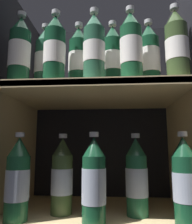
% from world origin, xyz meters
% --- Properties ---
extents(fridge_back_wall, '(0.65, 0.02, 1.00)m').
position_xyz_m(fridge_back_wall, '(0.00, 0.41, 0.50)').
color(fridge_back_wall, black).
rests_on(fridge_back_wall, ground_plane).
extents(fridge_side_left, '(0.02, 0.44, 1.00)m').
position_xyz_m(fridge_side_left, '(-0.32, 0.20, 0.50)').
color(fridge_side_left, black).
rests_on(fridge_side_left, ground_plane).
extents(fridge_side_right, '(0.02, 0.44, 1.00)m').
position_xyz_m(fridge_side_right, '(0.32, 0.20, 0.50)').
color(fridge_side_right, black).
rests_on(fridge_side_right, ground_plane).
extents(shelf_lower, '(0.61, 0.40, 0.23)m').
position_xyz_m(shelf_lower, '(0.00, 0.19, 0.19)').
color(shelf_lower, '#DBBC84').
rests_on(shelf_lower, ground_plane).
extents(shelf_upper, '(0.61, 0.40, 0.63)m').
position_xyz_m(shelf_upper, '(0.00, 0.19, 0.45)').
color(shelf_upper, '#DBBC84').
rests_on(shelf_upper, ground_plane).
extents(bottle_upper_front_0, '(0.07, 0.07, 0.25)m').
position_xyz_m(bottle_upper_front_0, '(-0.24, 0.06, 0.74)').
color(bottle_upper_front_0, '#144228').
rests_on(bottle_upper_front_0, shelf_upper).
extents(bottle_upper_front_1, '(0.07, 0.07, 0.25)m').
position_xyz_m(bottle_upper_front_1, '(-0.13, 0.06, 0.75)').
color(bottle_upper_front_1, '#144228').
rests_on(bottle_upper_front_1, shelf_upper).
extents(bottle_upper_front_2, '(0.07, 0.07, 0.25)m').
position_xyz_m(bottle_upper_front_2, '(0.00, 0.06, 0.75)').
color(bottle_upper_front_2, '#285B42').
rests_on(bottle_upper_front_2, shelf_upper).
extents(bottle_upper_front_3, '(0.07, 0.07, 0.25)m').
position_xyz_m(bottle_upper_front_3, '(0.12, 0.06, 0.74)').
color(bottle_upper_front_3, '#194C2D').
rests_on(bottle_upper_front_3, shelf_upper).
extents(bottle_upper_front_4, '(0.07, 0.07, 0.25)m').
position_xyz_m(bottle_upper_front_4, '(0.26, 0.06, 0.75)').
color(bottle_upper_front_4, '#384C28').
rests_on(bottle_upper_front_4, shelf_upper).
extents(bottle_upper_back_0, '(0.07, 0.07, 0.25)m').
position_xyz_m(bottle_upper_back_0, '(-0.18, 0.14, 0.75)').
color(bottle_upper_back_0, '#285B42').
rests_on(bottle_upper_back_0, shelf_upper).
extents(bottle_upper_back_1, '(0.07, 0.07, 0.25)m').
position_xyz_m(bottle_upper_back_1, '(-0.06, 0.14, 0.75)').
color(bottle_upper_back_1, '#144228').
rests_on(bottle_upper_back_1, shelf_upper).
extents(bottle_upper_back_2, '(0.07, 0.07, 0.25)m').
position_xyz_m(bottle_upper_back_2, '(0.06, 0.14, 0.75)').
color(bottle_upper_back_2, '#144228').
rests_on(bottle_upper_back_2, shelf_upper).
extents(bottle_upper_back_3, '(0.07, 0.07, 0.25)m').
position_xyz_m(bottle_upper_back_3, '(0.19, 0.14, 0.74)').
color(bottle_upper_back_3, '#144228').
rests_on(bottle_upper_back_3, shelf_upper).
extents(bottle_lower_front_0, '(0.07, 0.07, 0.25)m').
position_xyz_m(bottle_lower_front_0, '(-0.23, 0.06, 0.34)').
color(bottle_lower_front_0, '#194C2D').
rests_on(bottle_lower_front_0, shelf_lower).
extents(bottle_lower_front_1, '(0.07, 0.07, 0.25)m').
position_xyz_m(bottle_lower_front_1, '(0.00, 0.06, 0.34)').
color(bottle_lower_front_1, '#144228').
rests_on(bottle_lower_front_1, shelf_lower).
extents(bottle_lower_front_2, '(0.07, 0.07, 0.25)m').
position_xyz_m(bottle_lower_front_2, '(0.25, 0.06, 0.34)').
color(bottle_lower_front_2, '#144228').
rests_on(bottle_lower_front_2, shelf_lower).
extents(bottle_lower_back_0, '(0.07, 0.07, 0.25)m').
position_xyz_m(bottle_lower_back_0, '(-0.11, 0.14, 0.34)').
color(bottle_lower_back_0, '#384C28').
rests_on(bottle_lower_back_0, shelf_lower).
extents(bottle_lower_back_1, '(0.07, 0.07, 0.25)m').
position_xyz_m(bottle_lower_back_1, '(0.13, 0.14, 0.34)').
color(bottle_lower_back_1, '#1E5638').
rests_on(bottle_lower_back_1, shelf_lower).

